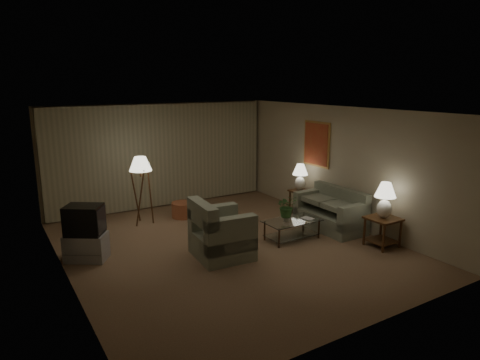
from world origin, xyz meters
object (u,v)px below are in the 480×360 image
Objects in this scene: crt_tv at (84,220)px; floor_lamp at (142,189)px; armchair at (222,234)px; vase at (287,218)px; ottoman at (183,210)px; sofa at (330,213)px; tv_cabinet at (86,247)px; side_table_far at (299,198)px; table_lamp_near at (385,197)px; coffee_table at (292,227)px; table_lamp_far at (300,175)px; side_table_near at (383,226)px.

floor_lamp is (1.59, 1.47, 0.05)m from crt_tv.
vase is (1.53, 0.01, 0.05)m from armchair.
vase is at bearing -84.63° from armchair.
ottoman is (1.00, -0.04, -0.64)m from floor_lamp.
tv_cabinet is (-5.05, 1.05, -0.11)m from sofa.
tv_cabinet is (-5.20, -0.20, -0.14)m from side_table_far.
armchair is at bearing 157.45° from table_lamp_near.
armchair is 3.28m from table_lamp_near.
tv_cabinet is (-3.90, 1.15, -0.03)m from coffee_table.
armchair is at bearing -155.42° from table_lamp_far.
table_lamp_near is 5.78m from tv_cabinet.
vase reaches higher than ottoman.
floor_lamp is at bearing 131.46° from coffee_table.
table_lamp_far is at bearing 36.09° from tv_cabinet.
floor_lamp is (-0.63, 2.63, 0.39)m from armchair.
coffee_table is 4.07m from tv_cabinet.
sofa is 11.53× the size of vase.
coffee_table is (1.68, 0.01, -0.16)m from armchair.
vase is (-0.15, 0.00, 0.21)m from coffee_table.
coffee_table is at bearing -62.97° from ottoman.
floor_lamp is 2.86× the size of ottoman.
side_table_near is 0.83× the size of table_lamp_near.
ottoman is (-2.62, 1.24, -0.21)m from side_table_far.
crt_tv reaches higher than side_table_near.
coffee_table is at bearing 17.47° from crt_tv.
table_lamp_far is at bearing 90.00° from table_lamp_near.
ottoman is at bearing 154.71° from table_lamp_far.
vase is (1.17, -2.59, 0.30)m from ottoman.
ottoman is (0.36, 2.60, -0.25)m from armchair.
table_lamp_far is 3.00m from ottoman.
side_table_near is 0.51× the size of coffee_table.
coffee_table is at bearing 136.06° from side_table_near.
ottoman is (-1.32, 2.59, -0.09)m from coffee_table.
tv_cabinet is at bearing -137.22° from floor_lamp.
crt_tv is 0.50× the size of floor_lamp.
armchair reaches higher than side_table_near.
sofa is at bearing -96.84° from table_lamp_far.
ottoman is at bearing 114.33° from vase.
armchair reaches higher than tv_cabinet.
side_table_near is 1.81m from coffee_table.
side_table_near is 4.27× the size of vase.
side_table_near is (2.98, -1.24, -0.02)m from armchair.
crt_tv is (-5.20, -0.20, -0.21)m from table_lamp_far.
floor_lamp is (-3.61, 3.87, 0.41)m from side_table_near.
ottoman is (-2.47, 2.49, -0.18)m from sofa.
armchair is at bearing -97.95° from ottoman.
table_lamp_near reaches higher than vase.
side_table_near is (0.15, -1.35, 0.06)m from sofa.
ottoman is at bearing 62.94° from tv_cabinet.
coffee_table is at bearing -133.85° from table_lamp_far.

